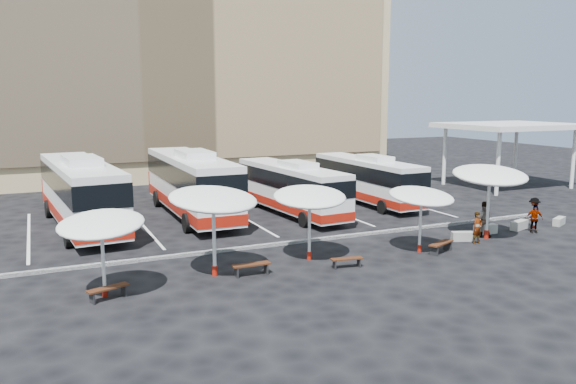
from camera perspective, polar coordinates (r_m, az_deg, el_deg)
name	(u,v)px	position (r m, az deg, el deg)	size (l,w,h in m)	color
ground	(295,246)	(27.86, 0.68, -5.55)	(120.00, 120.00, 0.00)	black
sandstone_building	(156,41)	(57.62, -13.30, 14.67)	(42.00, 18.25, 29.60)	tan
service_canopy	(510,127)	(49.39, 21.58, 6.13)	(10.00, 8.00, 5.20)	white
curb_divider	(290,243)	(28.27, 0.25, -5.16)	(34.00, 0.25, 0.15)	black
bay_lines	(240,216)	(35.06, -4.87, -2.41)	(24.15, 12.00, 0.01)	white
bus_0	(80,191)	(33.59, -20.34, 0.14)	(3.85, 13.18, 4.13)	white
bus_1	(191,182)	(35.18, -9.86, 1.03)	(3.10, 13.12, 4.16)	white
bus_2	(291,187)	(35.15, 0.26, 0.55)	(3.16, 10.94, 3.43)	white
bus_3	(367,178)	(39.20, 7.99, 1.39)	(2.70, 10.81, 3.42)	white
sunshade_0	(101,224)	(21.38, -18.45, -3.14)	(4.10, 4.12, 3.23)	white
sunshade_1	(213,200)	(22.84, -7.60, -0.78)	(4.59, 4.62, 3.76)	white
sunshade_2	(310,197)	(24.98, 2.21, -0.51)	(3.97, 4.00, 3.41)	white
sunshade_3	(421,196)	(27.01, 13.40, -0.45)	(3.28, 3.31, 3.17)	white
sunshade_4	(490,175)	(30.59, 19.82, 1.60)	(4.81, 4.84, 3.91)	white
wood_bench_0	(108,290)	(21.70, -17.81, -9.47)	(1.58, 0.87, 0.47)	#33180B
wood_bench_1	(251,266)	(23.40, -3.74, -7.56)	(1.62, 0.46, 0.50)	#33180B
wood_bench_2	(347,260)	(24.51, 6.00, -6.92)	(1.45, 0.60, 0.43)	#33180B
wood_bench_3	(441,245)	(27.60, 15.29, -5.21)	(1.69, 1.04, 0.50)	#33180B
conc_bench_0	(464,236)	(30.26, 17.45, -4.31)	(1.25, 0.42, 0.47)	gray
conc_bench_1	(485,229)	(32.13, 19.41, -3.59)	(1.33, 0.44, 0.50)	gray
conc_bench_2	(519,225)	(33.89, 22.43, -3.12)	(1.30, 0.43, 0.49)	gray
conc_bench_3	(559,221)	(35.98, 25.83, -2.69)	(1.17, 0.39, 0.44)	gray
passenger_0	(477,228)	(29.78, 18.67, -3.47)	(0.59, 0.39, 1.61)	black
passenger_1	(484,219)	(31.23, 19.31, -2.64)	(0.92, 0.72, 1.90)	black
passenger_2	(534,219)	(33.28, 23.73, -2.48)	(0.92, 0.38, 1.56)	black
passenger_3	(534,213)	(34.41, 23.68, -1.96)	(1.12, 0.64, 1.73)	black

